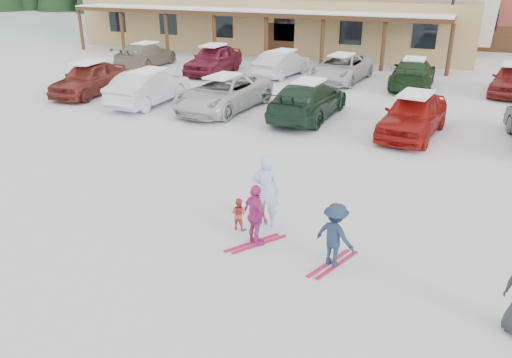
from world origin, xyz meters
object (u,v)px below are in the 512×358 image
at_px(lamp_post, 452,8).
at_px(child_magenta, 256,216).
at_px(parked_car_1, 149,87).
at_px(parked_car_3, 308,100).
at_px(parked_car_0, 89,79).
at_px(child_navy, 335,235).
at_px(parked_car_12, 512,79).
at_px(parked_car_11, 413,73).
at_px(parked_car_8, 213,59).
at_px(parked_car_4, 413,115).
at_px(parked_car_7, 146,55).
at_px(adult_skier, 266,191).
at_px(parked_car_10, 341,68).
at_px(parked_car_9, 282,63).
at_px(parked_car_2, 223,93).
at_px(toddler_red, 238,214).

xyz_separation_m(lamp_post, child_magenta, (-2.53, -23.30, -2.76)).
xyz_separation_m(parked_car_1, parked_car_3, (7.08, 0.57, -0.01)).
height_order(parked_car_0, parked_car_1, parked_car_0).
relative_size(child_navy, parked_car_12, 0.33).
bearing_deg(parked_car_11, lamp_post, -102.21).
bearing_deg(parked_car_8, parked_car_4, -31.95).
relative_size(lamp_post, parked_car_7, 1.26).
bearing_deg(adult_skier, parked_car_10, -94.30).
xyz_separation_m(parked_car_4, parked_car_7, (-16.44, 7.72, -0.05)).
xyz_separation_m(lamp_post, parked_car_7, (-16.74, -6.32, -2.75)).
height_order(child_magenta, parked_car_9, child_magenta).
height_order(adult_skier, parked_car_0, adult_skier).
bearing_deg(parked_car_2, parked_car_9, 97.31).
xyz_separation_m(parked_car_2, parked_car_7, (-8.67, 7.17, -0.01)).
relative_size(toddler_red, parked_car_11, 0.16).
xyz_separation_m(child_navy, parked_car_11, (-0.42, 17.33, 0.03)).
distance_m(child_navy, parked_car_9, 19.09).
relative_size(parked_car_3, parked_car_7, 1.04).
xyz_separation_m(child_magenta, parked_car_4, (2.23, 9.27, 0.05)).
xyz_separation_m(lamp_post, parked_car_12, (3.31, -5.82, -2.74)).
bearing_deg(parked_car_10, toddler_red, -78.00).
height_order(parked_car_1, parked_car_12, parked_car_1).
bearing_deg(parked_car_11, child_magenta, 84.16).
xyz_separation_m(toddler_red, child_magenta, (0.63, -0.49, 0.31)).
distance_m(parked_car_0, parked_car_12, 19.92).
xyz_separation_m(toddler_red, parked_car_11, (1.98, 16.69, 0.33)).
xyz_separation_m(parked_car_9, parked_car_12, (11.48, 0.04, 0.02)).
bearing_deg(parked_car_3, parked_car_12, -133.07).
relative_size(adult_skier, parked_car_3, 0.34).
relative_size(parked_car_3, parked_car_9, 1.20).
relative_size(parked_car_0, parked_car_8, 0.97).
relative_size(toddler_red, child_navy, 0.57).
height_order(lamp_post, parked_car_11, lamp_post).
height_order(parked_car_2, parked_car_7, parked_car_2).
xyz_separation_m(parked_car_4, parked_car_8, (-11.73, 7.42, 0.03)).
relative_size(adult_skier, parked_car_2, 0.34).
bearing_deg(parked_car_0, child_navy, -39.00).
bearing_deg(toddler_red, parked_car_4, -105.01).
bearing_deg(parked_car_8, child_magenta, -59.97).
height_order(parked_car_4, parked_car_7, parked_car_4).
height_order(lamp_post, parked_car_9, lamp_post).
bearing_deg(child_magenta, parked_car_3, -44.79).
xyz_separation_m(lamp_post, parked_car_0, (-15.10, -13.44, -2.70)).
relative_size(parked_car_1, parked_car_2, 0.87).
bearing_deg(parked_car_10, parked_car_8, -168.27).
distance_m(child_navy, parked_car_11, 17.34).
bearing_deg(parked_car_8, parked_car_9, 11.44).
bearing_deg(parked_car_4, parked_car_11, 104.07).
xyz_separation_m(parked_car_1, parked_car_12, (14.80, 8.05, -0.03)).
bearing_deg(toddler_red, parked_car_9, -70.50).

